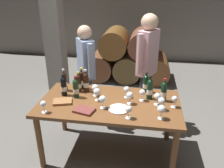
# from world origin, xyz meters

# --- Properties ---
(ground_plane) EXTENTS (14.00, 14.00, 0.00)m
(ground_plane) POSITION_xyz_m (0.00, 0.00, 0.00)
(ground_plane) COLOR #66635E
(cellar_back_wall) EXTENTS (10.00, 0.24, 2.80)m
(cellar_back_wall) POSITION_xyz_m (0.00, 4.20, 1.40)
(cellar_back_wall) COLOR gray
(cellar_back_wall) RESTS_ON ground_plane
(barrel_stack) EXTENTS (1.86, 0.90, 1.15)m
(barrel_stack) POSITION_xyz_m (0.00, 2.60, 0.52)
(barrel_stack) COLOR brown
(barrel_stack) RESTS_ON ground_plane
(stone_pillar) EXTENTS (0.32, 0.32, 2.60)m
(stone_pillar) POSITION_xyz_m (-1.30, 1.60, 1.30)
(stone_pillar) COLOR gray
(stone_pillar) RESTS_ON ground_plane
(dining_table) EXTENTS (1.70, 0.90, 0.76)m
(dining_table) POSITION_xyz_m (0.00, 0.00, 0.67)
(dining_table) COLOR brown
(dining_table) RESTS_ON ground_plane
(wine_bottle_0) EXTENTS (0.07, 0.07, 0.30)m
(wine_bottle_0) POSITION_xyz_m (-0.43, 0.32, 0.89)
(wine_bottle_0) COLOR black
(wine_bottle_0) RESTS_ON dining_table
(wine_bottle_1) EXTENTS (0.07, 0.07, 0.27)m
(wine_bottle_1) POSITION_xyz_m (0.42, 0.35, 0.88)
(wine_bottle_1) COLOR black
(wine_bottle_1) RESTS_ON dining_table
(wine_bottle_2) EXTENTS (0.07, 0.07, 0.29)m
(wine_bottle_2) POSITION_xyz_m (-0.60, 0.09, 0.89)
(wine_bottle_2) COLOR black
(wine_bottle_2) RESTS_ON dining_table
(wine_bottle_3) EXTENTS (0.07, 0.07, 0.29)m
(wine_bottle_3) POSITION_xyz_m (-0.43, 0.06, 0.88)
(wine_bottle_3) COLOR #19381E
(wine_bottle_3) RESTS_ON dining_table
(wine_bottle_4) EXTENTS (0.07, 0.07, 0.28)m
(wine_bottle_4) POSITION_xyz_m (-0.45, 0.22, 0.88)
(wine_bottle_4) COLOR black
(wine_bottle_4) RESTS_ON dining_table
(wine_bottle_5) EXTENTS (0.07, 0.07, 0.29)m
(wine_bottle_5) POSITION_xyz_m (0.64, 0.13, 0.89)
(wine_bottle_5) COLOR black
(wine_bottle_5) RESTS_ON dining_table
(wine_bottle_6) EXTENTS (0.07, 0.07, 0.31)m
(wine_bottle_6) POSITION_xyz_m (0.47, 0.16, 0.89)
(wine_bottle_6) COLOR black
(wine_bottle_6) RESTS_ON dining_table
(wine_bottle_7) EXTENTS (0.07, 0.07, 0.30)m
(wine_bottle_7) POSITION_xyz_m (-0.64, 0.23, 0.89)
(wine_bottle_7) COLOR black
(wine_bottle_7) RESTS_ON dining_table
(wine_bottle_8) EXTENTS (0.07, 0.07, 0.31)m
(wine_bottle_8) POSITION_xyz_m (-0.35, 0.24, 0.89)
(wine_bottle_8) COLOR black
(wine_bottle_8) RESTS_ON dining_table
(wine_glass_0) EXTENTS (0.08, 0.08, 0.15)m
(wine_glass_0) POSITION_xyz_m (0.56, 0.02, 0.87)
(wine_glass_0) COLOR white
(wine_glass_0) RESTS_ON dining_table
(wine_glass_1) EXTENTS (0.09, 0.09, 0.16)m
(wine_glass_1) POSITION_xyz_m (0.60, -0.28, 0.87)
(wine_glass_1) COLOR white
(wine_glass_1) RESTS_ON dining_table
(wine_glass_2) EXTENTS (0.08, 0.08, 0.16)m
(wine_glass_2) POSITION_xyz_m (0.61, -0.09, 0.87)
(wine_glass_2) COLOR white
(wine_glass_2) RESTS_ON dining_table
(wine_glass_3) EXTENTS (0.07, 0.07, 0.15)m
(wine_glass_3) POSITION_xyz_m (0.26, -0.32, 0.87)
(wine_glass_3) COLOR white
(wine_glass_3) RESTS_ON dining_table
(wine_glass_4) EXTENTS (0.08, 0.08, 0.16)m
(wine_glass_4) POSITION_xyz_m (-0.20, 0.13, 0.87)
(wine_glass_4) COLOR white
(wine_glass_4) RESTS_ON dining_table
(wine_glass_5) EXTENTS (0.08, 0.08, 0.15)m
(wine_glass_5) POSITION_xyz_m (0.19, 0.15, 0.87)
(wine_glass_5) COLOR white
(wine_glass_5) RESTS_ON dining_table
(wine_glass_6) EXTENTS (0.09, 0.09, 0.16)m
(wine_glass_6) POSITION_xyz_m (-0.16, 0.02, 0.87)
(wine_glass_6) COLOR white
(wine_glass_6) RESTS_ON dining_table
(wine_glass_7) EXTENTS (0.07, 0.07, 0.15)m
(wine_glass_7) POSITION_xyz_m (0.39, 0.10, 0.87)
(wine_glass_7) COLOR white
(wine_glass_7) RESTS_ON dining_table
(wine_glass_8) EXTENTS (0.07, 0.07, 0.14)m
(wine_glass_8) POSITION_xyz_m (0.76, -0.01, 0.86)
(wine_glass_8) COLOR white
(wine_glass_8) RESTS_ON dining_table
(wine_glass_9) EXTENTS (0.08, 0.08, 0.15)m
(wine_glass_9) POSITION_xyz_m (0.24, -0.01, 0.87)
(wine_glass_9) COLOR white
(wine_glass_9) RESTS_ON dining_table
(wine_glass_10) EXTENTS (0.07, 0.07, 0.14)m
(wine_glass_10) POSITION_xyz_m (-0.68, -0.35, 0.86)
(wine_glass_10) COLOR white
(wine_glass_10) RESTS_ON dining_table
(wine_glass_11) EXTENTS (0.08, 0.08, 0.16)m
(wine_glass_11) POSITION_xyz_m (-0.05, -0.15, 0.87)
(wine_glass_11) COLOR white
(wine_glass_11) RESTS_ON dining_table
(tasting_notebook) EXTENTS (0.26, 0.22, 0.03)m
(tasting_notebook) POSITION_xyz_m (-0.56, -0.10, 0.77)
(tasting_notebook) COLOR #936038
(tasting_notebook) RESTS_ON dining_table
(leather_ledger) EXTENTS (0.25, 0.21, 0.03)m
(leather_ledger) POSITION_xyz_m (-0.25, -0.26, 0.77)
(leather_ledger) COLOR brown
(leather_ledger) RESTS_ON dining_table
(serving_plate) EXTENTS (0.24, 0.24, 0.01)m
(serving_plate) POSITION_xyz_m (0.14, -0.16, 0.77)
(serving_plate) COLOR white
(serving_plate) RESTS_ON dining_table
(sommelier_presenting) EXTENTS (0.31, 0.44, 1.72)m
(sommelier_presenting) POSITION_xyz_m (0.42, 0.75, 1.04)
(sommelier_presenting) COLOR #383842
(sommelier_presenting) RESTS_ON ground_plane
(taster_seated_left) EXTENTS (0.33, 0.43, 1.54)m
(taster_seated_left) POSITION_xyz_m (-0.47, 0.72, 0.92)
(taster_seated_left) COLOR #383842
(taster_seated_left) RESTS_ON ground_plane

